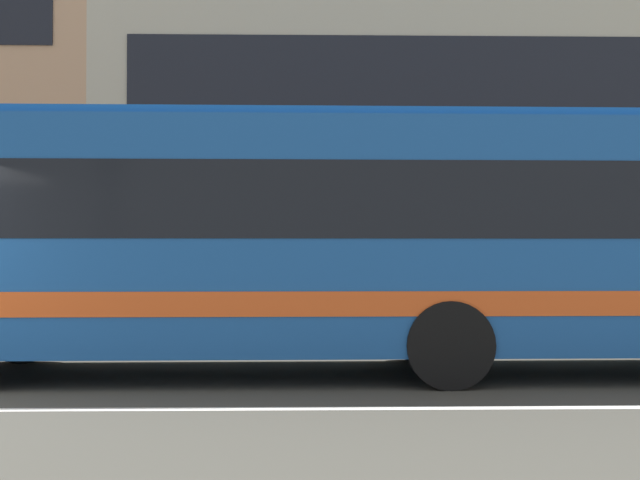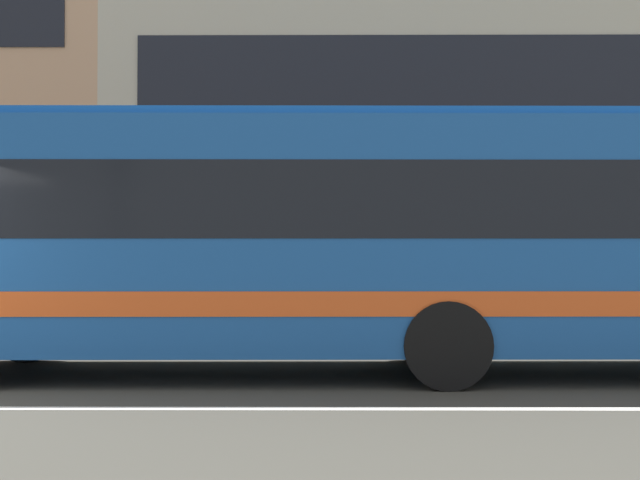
{
  "view_description": "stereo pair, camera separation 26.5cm",
  "coord_description": "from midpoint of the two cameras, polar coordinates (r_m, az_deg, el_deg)",
  "views": [
    {
      "loc": [
        4.59,
        -7.66,
        1.54
      ],
      "look_at": [
        4.8,
        2.3,
        1.7
      ],
      "focal_mm": 43.55,
      "sensor_mm": 36.0,
      "label": 1
    },
    {
      "loc": [
        4.86,
        -7.66,
        1.54
      ],
      "look_at": [
        4.8,
        2.3,
        1.7
      ],
      "focal_mm": 43.55,
      "sensor_mm": 36.0,
      "label": 2
    }
  ],
  "objects": [
    {
      "name": "transit_bus",
      "position": [
        9.9,
        4.81,
        0.43
      ],
      "size": [
        11.7,
        2.7,
        3.22
      ],
      "color": "#1A5097",
      "rests_on": "ground_plane"
    },
    {
      "name": "apartment_block_right",
      "position": [
        25.06,
        16.18,
        6.91
      ],
      "size": [
        24.17,
        11.0,
        9.89
      ],
      "color": "#BDB69E",
      "rests_on": "ground_plane"
    }
  ]
}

